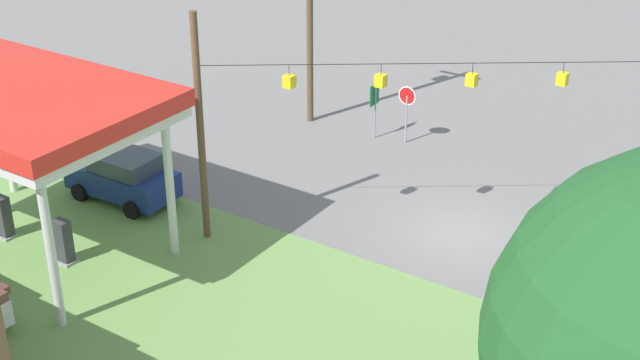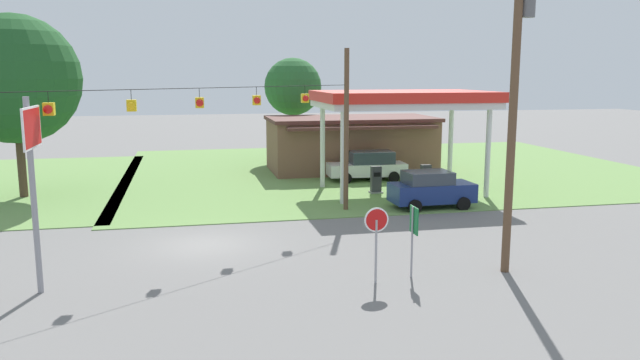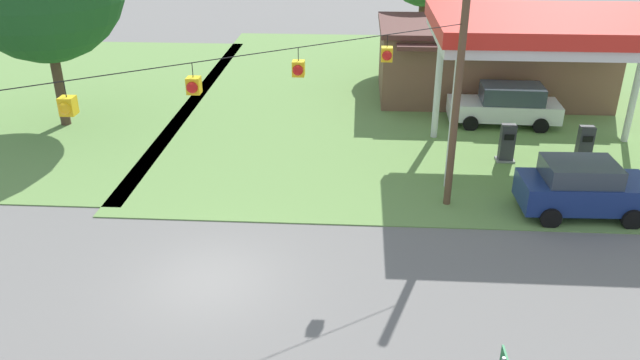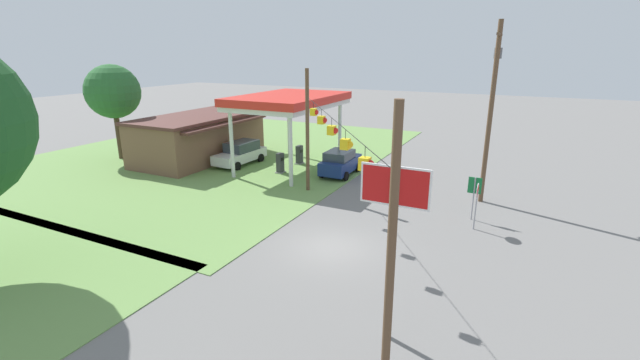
{
  "view_description": "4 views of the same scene",
  "coord_description": "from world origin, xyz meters",
  "px_view_note": "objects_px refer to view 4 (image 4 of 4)",
  "views": [
    {
      "loc": [
        -10.78,
        24.82,
        15.28
      ],
      "look_at": [
        3.53,
        3.38,
        2.48
      ],
      "focal_mm": 50.0,
      "sensor_mm": 36.0,
      "label": 1
    },
    {
      "loc": [
        -0.55,
        -24.28,
        6.72
      ],
      "look_at": [
        5.22,
        2.45,
        2.01
      ],
      "focal_mm": 35.0,
      "sensor_mm": 36.0,
      "label": 2
    },
    {
      "loc": [
        3.91,
        -14.22,
        9.96
      ],
      "look_at": [
        2.93,
        1.62,
        2.41
      ],
      "focal_mm": 35.0,
      "sensor_mm": 36.0,
      "label": 3
    },
    {
      "loc": [
        -16.71,
        -7.79,
        8.96
      ],
      "look_at": [
        5.72,
        3.42,
        1.31
      ],
      "focal_mm": 24.0,
      "sensor_mm": 36.0,
      "label": 4
    }
  ],
  "objects_px": {
    "car_at_pumps_rear": "(240,153)",
    "route_sign": "(474,190)",
    "fuel_pump_far": "(299,155)",
    "car_at_pumps_front": "(340,162)",
    "gas_station_store": "(199,137)",
    "stop_sign_roadside": "(477,196)",
    "gas_station_canopy": "(289,102)",
    "utility_pole_main": "(491,105)",
    "tree_behind_station": "(113,92)",
    "stop_sign_overhead": "(393,212)",
    "fuel_pump_near": "(280,164)"
  },
  "relations": [
    {
      "from": "car_at_pumps_front",
      "to": "utility_pole_main",
      "type": "relative_size",
      "value": 0.4
    },
    {
      "from": "stop_sign_overhead",
      "to": "route_sign",
      "type": "height_order",
      "value": "stop_sign_overhead"
    },
    {
      "from": "tree_behind_station",
      "to": "stop_sign_overhead",
      "type": "bearing_deg",
      "value": -114.46
    },
    {
      "from": "gas_station_canopy",
      "to": "route_sign",
      "type": "relative_size",
      "value": 3.94
    },
    {
      "from": "fuel_pump_near",
      "to": "car_at_pumps_rear",
      "type": "bearing_deg",
      "value": 79.36
    },
    {
      "from": "fuel_pump_far",
      "to": "car_at_pumps_front",
      "type": "xyz_separation_m",
      "value": [
        -1.43,
        -4.26,
        0.24
      ]
    },
    {
      "from": "car_at_pumps_rear",
      "to": "route_sign",
      "type": "distance_m",
      "value": 18.98
    },
    {
      "from": "fuel_pump_far",
      "to": "utility_pole_main",
      "type": "height_order",
      "value": "utility_pole_main"
    },
    {
      "from": "gas_station_store",
      "to": "car_at_pumps_front",
      "type": "distance_m",
      "value": 12.78
    },
    {
      "from": "gas_station_canopy",
      "to": "tree_behind_station",
      "type": "height_order",
      "value": "tree_behind_station"
    },
    {
      "from": "stop_sign_overhead",
      "to": "gas_station_store",
      "type": "bearing_deg",
      "value": 54.16
    },
    {
      "from": "stop_sign_roadside",
      "to": "gas_station_store",
      "type": "bearing_deg",
      "value": -103.01
    },
    {
      "from": "gas_station_canopy",
      "to": "tree_behind_station",
      "type": "bearing_deg",
      "value": 104.21
    },
    {
      "from": "gas_station_canopy",
      "to": "stop_sign_roadside",
      "type": "bearing_deg",
      "value": -112.41
    },
    {
      "from": "gas_station_store",
      "to": "car_at_pumps_rear",
      "type": "relative_size",
      "value": 2.29
    },
    {
      "from": "gas_station_store",
      "to": "car_at_pumps_rear",
      "type": "bearing_deg",
      "value": -89.96
    },
    {
      "from": "gas_station_canopy",
      "to": "gas_station_store",
      "type": "xyz_separation_m",
      "value": [
        -0.69,
        8.46,
        -3.32
      ]
    },
    {
      "from": "route_sign",
      "to": "car_at_pumps_rear",
      "type": "bearing_deg",
      "value": 77.94
    },
    {
      "from": "car_at_pumps_rear",
      "to": "tree_behind_station",
      "type": "bearing_deg",
      "value": -71.68
    },
    {
      "from": "car_at_pumps_front",
      "to": "gas_station_store",
      "type": "bearing_deg",
      "value": 91.81
    },
    {
      "from": "car_at_pumps_rear",
      "to": "utility_pole_main",
      "type": "bearing_deg",
      "value": 90.28
    },
    {
      "from": "gas_station_store",
      "to": "utility_pole_main",
      "type": "xyz_separation_m",
      "value": [
        -0.59,
        -22.83,
        4.01
      ]
    },
    {
      "from": "route_sign",
      "to": "gas_station_store",
      "type": "bearing_deg",
      "value": 80.13
    },
    {
      "from": "car_at_pumps_rear",
      "to": "route_sign",
      "type": "height_order",
      "value": "route_sign"
    },
    {
      "from": "gas_station_canopy",
      "to": "car_at_pumps_front",
      "type": "bearing_deg",
      "value": -89.19
    },
    {
      "from": "car_at_pumps_rear",
      "to": "stop_sign_overhead",
      "type": "distance_m",
      "value": 23.74
    },
    {
      "from": "route_sign",
      "to": "tree_behind_station",
      "type": "xyz_separation_m",
      "value": [
        0.95,
        28.9,
        3.93
      ]
    },
    {
      "from": "fuel_pump_near",
      "to": "tree_behind_station",
      "type": "xyz_separation_m",
      "value": [
        -2.21,
        14.61,
        4.91
      ]
    },
    {
      "from": "fuel_pump_far",
      "to": "car_at_pumps_rear",
      "type": "relative_size",
      "value": 0.31
    },
    {
      "from": "fuel_pump_near",
      "to": "route_sign",
      "type": "xyz_separation_m",
      "value": [
        -3.16,
        -14.28,
        0.98
      ]
    },
    {
      "from": "fuel_pump_far",
      "to": "tree_behind_station",
      "type": "relative_size",
      "value": 0.2
    },
    {
      "from": "route_sign",
      "to": "tree_behind_station",
      "type": "distance_m",
      "value": 29.18
    },
    {
      "from": "car_at_pumps_front",
      "to": "stop_sign_overhead",
      "type": "relative_size",
      "value": 0.69
    },
    {
      "from": "gas_station_store",
      "to": "fuel_pump_near",
      "type": "bearing_deg",
      "value": -95.38
    },
    {
      "from": "fuel_pump_far",
      "to": "stop_sign_roadside",
      "type": "distance_m",
      "value": 16.43
    },
    {
      "from": "car_at_pumps_front",
      "to": "stop_sign_roadside",
      "type": "xyz_separation_m",
      "value": [
        -6.07,
        -10.32,
        0.85
      ]
    },
    {
      "from": "route_sign",
      "to": "utility_pole_main",
      "type": "relative_size",
      "value": 0.23
    },
    {
      "from": "stop_sign_roadside",
      "to": "fuel_pump_far",
      "type": "bearing_deg",
      "value": -117.22
    },
    {
      "from": "fuel_pump_far",
      "to": "utility_pole_main",
      "type": "distance_m",
      "value": 15.52
    },
    {
      "from": "car_at_pumps_front",
      "to": "tree_behind_station",
      "type": "height_order",
      "value": "tree_behind_station"
    },
    {
      "from": "stop_sign_overhead",
      "to": "stop_sign_roadside",
      "type": "bearing_deg",
      "value": -7.34
    },
    {
      "from": "stop_sign_roadside",
      "to": "utility_pole_main",
      "type": "relative_size",
      "value": 0.24
    },
    {
      "from": "gas_station_canopy",
      "to": "tree_behind_station",
      "type": "xyz_separation_m",
      "value": [
        -3.7,
        14.61,
        0.44
      ]
    },
    {
      "from": "fuel_pump_near",
      "to": "route_sign",
      "type": "bearing_deg",
      "value": -102.48
    },
    {
      "from": "route_sign",
      "to": "stop_sign_roadside",
      "type": "bearing_deg",
      "value": -167.78
    },
    {
      "from": "fuel_pump_far",
      "to": "route_sign",
      "type": "height_order",
      "value": "route_sign"
    },
    {
      "from": "car_at_pumps_front",
      "to": "utility_pole_main",
      "type": "distance_m",
      "value": 11.32
    },
    {
      "from": "gas_station_store",
      "to": "stop_sign_roadside",
      "type": "height_order",
      "value": "gas_station_store"
    },
    {
      "from": "gas_station_canopy",
      "to": "fuel_pump_far",
      "type": "height_order",
      "value": "gas_station_canopy"
    },
    {
      "from": "car_at_pumps_front",
      "to": "route_sign",
      "type": "height_order",
      "value": "route_sign"
    }
  ]
}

